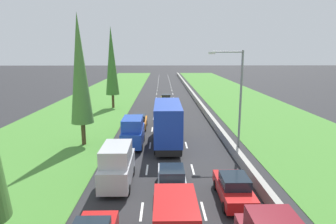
{
  "coord_description": "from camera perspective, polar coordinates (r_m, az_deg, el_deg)",
  "views": [
    {
      "loc": [
        -0.57,
        -0.03,
        8.77
      ],
      "look_at": [
        0.27,
        41.19,
        0.41
      ],
      "focal_mm": 31.25,
      "sensor_mm": 36.0,
      "label": 1
    }
  ],
  "objects": [
    {
      "name": "blue_van_left_lane",
      "position": [
        27.97,
        -6.84,
        -3.89
      ],
      "size": [
        1.96,
        4.9,
        2.82
      ],
      "color": "#1E47B7",
      "rests_on": "ground"
    },
    {
      "name": "street_light_mast",
      "position": [
        27.72,
        13.35,
        3.83
      ],
      "size": [
        3.2,
        0.28,
        9.0
      ],
      "color": "gray",
      "rests_on": "ground"
    },
    {
      "name": "orange_sedan_centre_lane",
      "position": [
        43.61,
        -0.42,
        0.95
      ],
      "size": [
        1.82,
        4.5,
        1.64
      ],
      "color": "orange",
      "rests_on": "ground"
    },
    {
      "name": "blue_sedan_centre_lane",
      "position": [
        37.15,
        -0.33,
        -0.9
      ],
      "size": [
        1.82,
        4.5,
        1.64
      ],
      "color": "#1E47B7",
      "rests_on": "ground"
    },
    {
      "name": "silver_van_left_lane",
      "position": [
        20.17,
        -9.88,
        -10.13
      ],
      "size": [
        1.96,
        4.9,
        2.82
      ],
      "color": "silver",
      "rests_on": "ground"
    },
    {
      "name": "poplar_tree_second",
      "position": [
        28.5,
        -16.84,
        7.96
      ],
      "size": [
        2.11,
        2.11,
        12.42
      ],
      "color": "#4C3823",
      "rests_on": "ground"
    },
    {
      "name": "poplar_tree_third",
      "position": [
        47.51,
        -10.95,
        9.72
      ],
      "size": [
        2.12,
        2.12,
        12.88
      ],
      "color": "#4C3823",
      "rests_on": "ground"
    },
    {
      "name": "median_barrier",
      "position": [
        60.93,
        4.77,
        3.55
      ],
      "size": [
        0.44,
        120.0,
        0.85
      ],
      "primitive_type": "cube",
      "color": "#9E9B93",
      "rests_on": "ground"
    },
    {
      "name": "orange_sedan_left_lane",
      "position": [
        34.63,
        -5.71,
        -1.87
      ],
      "size": [
        1.82,
        4.5,
        1.64
      ],
      "color": "orange",
      "rests_on": "ground"
    },
    {
      "name": "red_sedan_right_lane",
      "position": [
        18.52,
        12.69,
        -14.27
      ],
      "size": [
        1.82,
        4.5,
        1.64
      ],
      "color": "red",
      "rests_on": "ground"
    },
    {
      "name": "blue_box_truck_centre_lane",
      "position": [
        28.24,
        -0.1,
        -2.02
      ],
      "size": [
        2.46,
        9.4,
        4.18
      ],
      "color": "black",
      "rests_on": "ground"
    },
    {
      "name": "lane_markings",
      "position": [
        60.66,
        -0.61,
        3.16
      ],
      "size": [
        3.64,
        116.0,
        0.01
      ],
      "color": "white",
      "rests_on": "ground"
    },
    {
      "name": "grass_verge_right",
      "position": [
        62.47,
        12.69,
        3.13
      ],
      "size": [
        14.0,
        140.0,
        0.04
      ],
      "primitive_type": "cube",
      "color": "#478433",
      "rests_on": "ground"
    },
    {
      "name": "ground_plane",
      "position": [
        60.66,
        -0.61,
        3.15
      ],
      "size": [
        300.0,
        300.0,
        0.0
      ],
      "primitive_type": "plane",
      "color": "#28282B",
      "rests_on": "ground"
    },
    {
      "name": "silver_sedan_centre_lane",
      "position": [
        19.18,
        0.72,
        -13.04
      ],
      "size": [
        1.82,
        4.5,
        1.64
      ],
      "color": "silver",
      "rests_on": "ground"
    },
    {
      "name": "grass_verge_left",
      "position": [
        61.85,
        -12.43,
        3.06
      ],
      "size": [
        14.0,
        140.0,
        0.04
      ],
      "primitive_type": "cube",
      "color": "#478433",
      "rests_on": "ground"
    },
    {
      "name": "yellow_hatchback_centre_lane",
      "position": [
        50.99,
        -0.41,
        2.52
      ],
      "size": [
        1.74,
        3.9,
        1.72
      ],
      "color": "yellow",
      "rests_on": "ground"
    }
  ]
}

